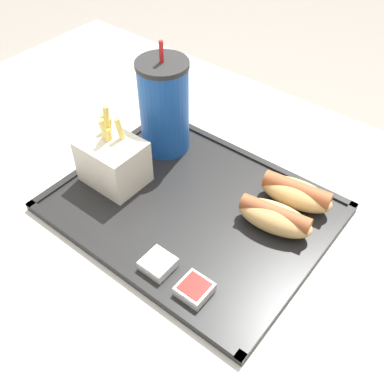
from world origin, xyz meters
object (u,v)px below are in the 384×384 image
Objects in this scene: sauce_cup_mayo at (158,264)px; hot_dog_near at (275,217)px; hot_dog_far at (296,193)px; soda_cup at (164,107)px; fries_carton at (113,160)px; sauce_cup_ketchup at (195,289)px.

hot_dog_near is at bearing 62.35° from sauce_cup_mayo.
hot_dog_far is at bearing 90.00° from hot_dog_near.
sauce_cup_mayo is at bearing -51.33° from soda_cup.
sauce_cup_mayo is at bearing -110.63° from hot_dog_far.
fries_carton reaches higher than hot_dog_near.
soda_cup reaches higher than sauce_cup_mayo.
hot_dog_far is 0.24m from sauce_cup_mayo.
soda_cup is at bearing 86.68° from fries_carton.
hot_dog_far is (0.26, 0.02, -0.06)m from soda_cup.
hot_dog_far is 2.93× the size of sauce_cup_ketchup.
sauce_cup_mayo is at bearing -117.65° from hot_dog_near.
sauce_cup_mayo is (-0.09, -0.16, -0.01)m from hot_dog_near.
fries_carton is at bearing -164.51° from hot_dog_near.
fries_carton is at bearing -152.43° from hot_dog_far.
soda_cup is 1.53× the size of fries_carton.
hot_dog_near is at bearing -90.00° from hot_dog_far.
sauce_cup_ketchup is at bearing -0.72° from sauce_cup_mayo.
soda_cup reaches higher than hot_dog_far.
hot_dog_near is 0.17m from sauce_cup_ketchup.
fries_carton is 3.18× the size of sauce_cup_ketchup.
hot_dog_far is 0.06m from hot_dog_near.
hot_dog_near is 0.27m from fries_carton.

